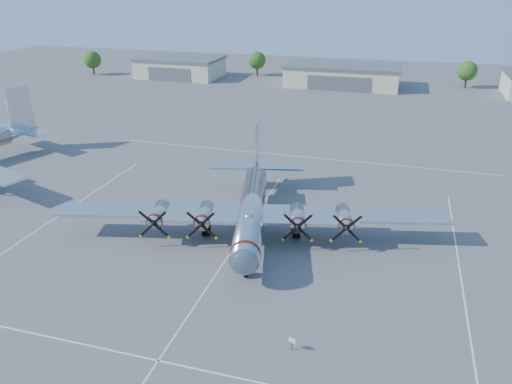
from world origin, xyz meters
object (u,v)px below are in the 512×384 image
(hangar_west, at_px, (180,67))
(hangar_center, at_px, (343,75))
(tree_east, at_px, (467,71))
(main_bomber_b29, at_px, (252,229))
(tree_west, at_px, (257,60))
(tree_far_west, at_px, (92,60))
(info_placard, at_px, (292,342))

(hangar_west, height_order, hangar_center, same)
(tree_east, height_order, main_bomber_b29, tree_east)
(tree_west, bearing_deg, tree_far_west, -165.07)
(tree_far_west, bearing_deg, main_bomber_b29, -47.95)
(tree_far_west, relative_size, info_placard, 6.16)
(hangar_center, bearing_deg, main_bomber_b29, -89.59)
(hangar_center, distance_m, tree_far_west, 70.13)
(tree_far_west, height_order, tree_west, same)
(tree_west, xyz_separation_m, info_placard, (34.05, -108.17, -3.46))
(tree_far_west, relative_size, tree_west, 1.00)
(hangar_center, xyz_separation_m, tree_west, (-25.00, 8.04, 1.51))
(tree_far_west, height_order, tree_east, same)
(tree_west, relative_size, info_placard, 6.16)
(tree_far_west, xyz_separation_m, info_placard, (79.05, -96.17, -3.46))
(main_bomber_b29, bearing_deg, tree_east, 58.22)
(hangar_center, relative_size, main_bomber_b29, 0.70)
(hangar_center, bearing_deg, info_placard, -84.83)
(hangar_center, relative_size, tree_east, 4.31)
(main_bomber_b29, bearing_deg, tree_far_west, 118.70)
(hangar_west, bearing_deg, tree_far_west, -170.99)
(hangar_center, bearing_deg, tree_west, 162.18)
(hangar_center, xyz_separation_m, tree_far_west, (-70.00, -3.96, 1.51))
(hangar_west, relative_size, tree_far_west, 3.40)
(tree_east, bearing_deg, info_placard, -101.16)
(hangar_west, distance_m, tree_east, 75.26)
(info_placard, bearing_deg, tree_far_west, 147.70)
(main_bomber_b29, bearing_deg, info_placard, -78.05)
(hangar_center, height_order, tree_west, tree_west)
(tree_far_west, distance_m, tree_west, 46.57)
(hangar_center, height_order, tree_far_west, tree_far_west)
(main_bomber_b29, distance_m, info_placard, 19.83)
(tree_far_west, bearing_deg, info_placard, -50.58)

